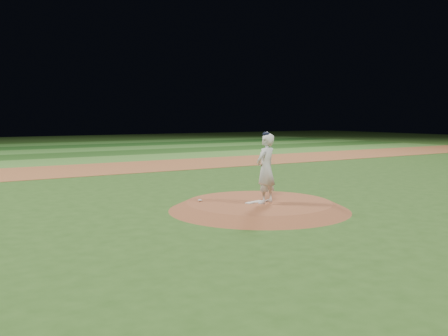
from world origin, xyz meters
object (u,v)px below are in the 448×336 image
at_px(pitching_rubber, 254,202).
at_px(rosin_bag, 200,200).
at_px(pitcher_on_mound, 266,168).
at_px(pitchers_mound, 259,206).

xyz_separation_m(pitching_rubber, rosin_bag, (-1.27, 1.05, 0.02)).
distance_m(pitching_rubber, pitcher_on_mound, 1.09).
distance_m(pitching_rubber, rosin_bag, 1.65).
relative_size(pitchers_mound, pitcher_on_mound, 2.58).
distance_m(rosin_bag, pitcher_on_mound, 2.24).
bearing_deg(rosin_bag, pitching_rubber, -39.64).
relative_size(rosin_bag, pitcher_on_mound, 0.06).
height_order(pitching_rubber, pitcher_on_mound, pitcher_on_mound).
xyz_separation_m(pitching_rubber, pitcher_on_mound, (0.25, -0.24, 1.03)).
height_order(rosin_bag, pitcher_on_mound, pitcher_on_mound).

